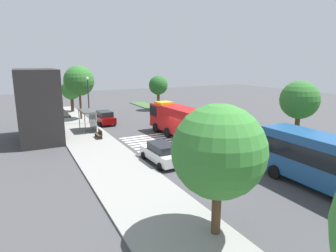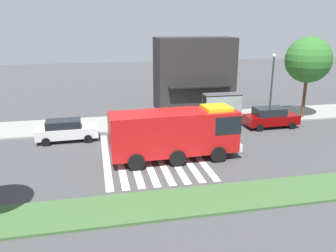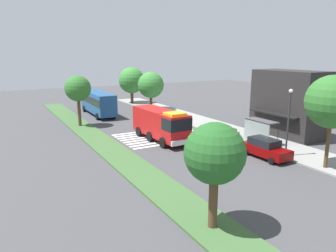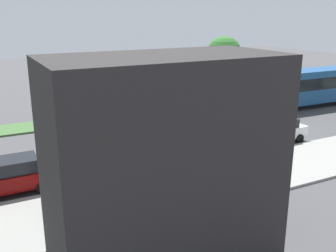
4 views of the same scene
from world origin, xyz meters
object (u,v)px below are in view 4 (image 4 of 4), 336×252
at_px(fire_truck, 142,111).
at_px(parked_car_mid, 8,176).
at_px(parked_car_west, 275,131).
at_px(median_tree_far_west, 224,54).
at_px(transit_bus, 310,85).
at_px(bus_stop_shelter, 89,164).
at_px(bench_near_shelter, 164,174).

xyz_separation_m(fire_truck, parked_car_mid, (9.81, 5.53, -1.05)).
distance_m(fire_truck, parked_car_west, 9.57).
bearing_deg(parked_car_mid, median_tree_far_west, -152.37).
xyz_separation_m(transit_bus, bus_stop_shelter, (24.55, 9.66, -0.24)).
bearing_deg(median_tree_far_west, transit_bus, 146.20).
height_order(transit_bus, bench_near_shelter, transit_bus).
distance_m(bus_stop_shelter, median_tree_far_west, 22.92).
relative_size(transit_bus, median_tree_far_west, 1.66).
distance_m(bench_near_shelter, median_tree_far_west, 20.24).
xyz_separation_m(fire_truck, median_tree_far_west, (-11.35, -6.08, 3.01)).
height_order(parked_car_west, bus_stop_shelter, bus_stop_shelter).
bearing_deg(parked_car_west, bench_near_shelter, 13.28).
bearing_deg(fire_truck, parked_car_west, 142.33).
xyz_separation_m(fire_truck, bench_near_shelter, (2.31, 8.20, -1.37)).
xyz_separation_m(parked_car_west, median_tree_far_west, (-3.62, -11.61, 4.10)).
distance_m(fire_truck, parked_car_mid, 11.32).
xyz_separation_m(bench_near_shelter, median_tree_far_west, (-13.66, -14.27, 4.39)).
bearing_deg(parked_car_west, median_tree_far_west, -108.88).
distance_m(fire_truck, transit_bus, 18.30).
xyz_separation_m(fire_truck, parked_car_west, (-7.74, 5.53, -1.08)).
bearing_deg(bench_near_shelter, bus_stop_shelter, -0.03).
distance_m(fire_truck, bench_near_shelter, 8.62).
xyz_separation_m(parked_car_west, parked_car_mid, (17.55, 0.00, 0.04)).
bearing_deg(fire_truck, transit_bus, -177.49).
xyz_separation_m(bus_stop_shelter, median_tree_far_west, (-17.66, -14.27, 3.09)).
height_order(bus_stop_shelter, median_tree_far_west, median_tree_far_west).
xyz_separation_m(parked_car_mid, bus_stop_shelter, (-3.51, 2.66, 0.97)).
distance_m(parked_car_mid, median_tree_far_west, 24.48).
relative_size(parked_car_mid, transit_bus, 0.44).
relative_size(parked_car_mid, bench_near_shelter, 2.98).
relative_size(fire_truck, transit_bus, 0.82).
height_order(bus_stop_shelter, bench_near_shelter, bus_stop_shelter).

